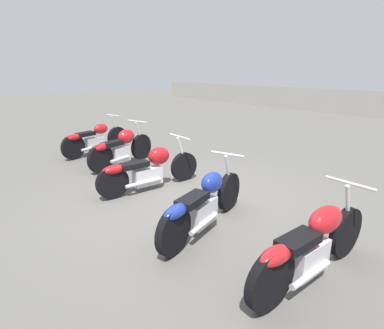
{
  "coord_description": "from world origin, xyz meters",
  "views": [
    {
      "loc": [
        3.96,
        -2.97,
        2.21
      ],
      "look_at": [
        0.0,
        0.13,
        0.65
      ],
      "focal_mm": 28.0,
      "sensor_mm": 36.0,
      "label": 1
    }
  ],
  "objects_px": {
    "motorcycle_slot_0": "(95,139)",
    "motorcycle_slot_2": "(149,169)",
    "motorcycle_slot_4": "(312,246)",
    "motorcycle_slot_3": "(204,204)",
    "motorcycle_slot_1": "(121,148)"
  },
  "relations": [
    {
      "from": "motorcycle_slot_0",
      "to": "motorcycle_slot_3",
      "type": "distance_m",
      "value": 5.11
    },
    {
      "from": "motorcycle_slot_0",
      "to": "motorcycle_slot_3",
      "type": "bearing_deg",
      "value": -19.32
    },
    {
      "from": "motorcycle_slot_0",
      "to": "motorcycle_slot_2",
      "type": "xyz_separation_m",
      "value": [
        3.23,
        -0.15,
        -0.0
      ]
    },
    {
      "from": "motorcycle_slot_2",
      "to": "motorcycle_slot_3",
      "type": "bearing_deg",
      "value": -5.1
    },
    {
      "from": "motorcycle_slot_0",
      "to": "motorcycle_slot_1",
      "type": "bearing_deg",
      "value": -11.64
    },
    {
      "from": "motorcycle_slot_1",
      "to": "motorcycle_slot_0",
      "type": "bearing_deg",
      "value": 165.16
    },
    {
      "from": "motorcycle_slot_1",
      "to": "motorcycle_slot_3",
      "type": "distance_m",
      "value": 3.65
    },
    {
      "from": "motorcycle_slot_1",
      "to": "motorcycle_slot_4",
      "type": "height_order",
      "value": "motorcycle_slot_1"
    },
    {
      "from": "motorcycle_slot_2",
      "to": "motorcycle_slot_4",
      "type": "bearing_deg",
      "value": 1.12
    },
    {
      "from": "motorcycle_slot_2",
      "to": "motorcycle_slot_4",
      "type": "distance_m",
      "value": 3.42
    },
    {
      "from": "motorcycle_slot_4",
      "to": "motorcycle_slot_2",
      "type": "bearing_deg",
      "value": -179.52
    },
    {
      "from": "motorcycle_slot_1",
      "to": "motorcycle_slot_3",
      "type": "relative_size",
      "value": 0.93
    },
    {
      "from": "motorcycle_slot_0",
      "to": "motorcycle_slot_4",
      "type": "height_order",
      "value": "motorcycle_slot_0"
    },
    {
      "from": "motorcycle_slot_1",
      "to": "motorcycle_slot_2",
      "type": "bearing_deg",
      "value": -26.78
    },
    {
      "from": "motorcycle_slot_1",
      "to": "motorcycle_slot_2",
      "type": "xyz_separation_m",
      "value": [
        1.76,
        -0.25,
        -0.04
      ]
    }
  ]
}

